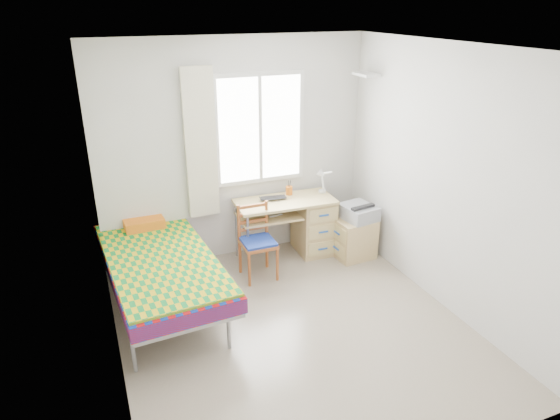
% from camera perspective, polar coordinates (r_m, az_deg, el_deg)
% --- Properties ---
extents(floor, '(3.50, 3.50, 0.00)m').
position_cam_1_polar(floor, '(4.96, 1.66, -13.40)').
color(floor, '#BCAD93').
rests_on(floor, ground).
extents(ceiling, '(3.50, 3.50, 0.00)m').
position_cam_1_polar(ceiling, '(4.02, 2.09, 18.11)').
color(ceiling, white).
rests_on(ceiling, wall_back).
extents(wall_back, '(3.20, 0.00, 3.20)m').
position_cam_1_polar(wall_back, '(5.87, -5.12, 6.62)').
color(wall_back, silver).
rests_on(wall_back, ground).
extents(wall_left, '(0.00, 3.50, 3.50)m').
position_cam_1_polar(wall_left, '(4.00, -19.64, -2.64)').
color(wall_left, silver).
rests_on(wall_left, ground).
extents(wall_right, '(0.00, 3.50, 3.50)m').
position_cam_1_polar(wall_right, '(5.14, 18.40, 3.15)').
color(wall_right, silver).
rests_on(wall_right, ground).
extents(window, '(1.10, 0.04, 1.30)m').
position_cam_1_polar(window, '(5.88, -2.31, 9.23)').
color(window, white).
rests_on(window, wall_back).
extents(curtain, '(0.35, 0.05, 1.70)m').
position_cam_1_polar(curtain, '(5.67, -9.04, 7.39)').
color(curtain, beige).
rests_on(curtain, wall_back).
extents(floating_shelf, '(0.20, 0.32, 0.03)m').
position_cam_1_polar(floating_shelf, '(5.99, 9.86, 15.02)').
color(floating_shelf, white).
rests_on(floating_shelf, wall_right).
extents(bed, '(1.16, 2.25, 0.95)m').
position_cam_1_polar(bed, '(5.32, -13.66, -5.59)').
color(bed, '#97999F').
rests_on(bed, floor).
extents(desk, '(1.20, 0.59, 0.74)m').
position_cam_1_polar(desk, '(6.18, 3.25, -1.39)').
color(desk, tan).
rests_on(desk, floor).
extents(chair, '(0.37, 0.37, 0.86)m').
position_cam_1_polar(chair, '(5.62, -2.62, -3.05)').
color(chair, '#9F631E').
rests_on(chair, floor).
extents(cabinet, '(0.49, 0.44, 0.50)m').
position_cam_1_polar(cabinet, '(6.18, 8.39, -3.17)').
color(cabinet, tan).
rests_on(cabinet, floor).
extents(printer, '(0.41, 0.46, 0.18)m').
position_cam_1_polar(printer, '(6.07, 8.95, -0.20)').
color(printer, '#97999E').
rests_on(printer, cabinet).
extents(laptop, '(0.34, 0.25, 0.03)m').
position_cam_1_polar(laptop, '(5.91, -0.71, 1.19)').
color(laptop, black).
rests_on(laptop, desk).
extents(pen_cup, '(0.09, 0.09, 0.10)m').
position_cam_1_polar(pen_cup, '(6.09, 1.05, 2.24)').
color(pen_cup, orange).
rests_on(pen_cup, desk).
extents(task_lamp, '(0.21, 0.31, 0.36)m').
position_cam_1_polar(task_lamp, '(6.00, 4.89, 3.62)').
color(task_lamp, white).
rests_on(task_lamp, desk).
extents(book, '(0.19, 0.25, 0.02)m').
position_cam_1_polar(book, '(5.93, -1.69, -0.41)').
color(book, gray).
rests_on(book, desk).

